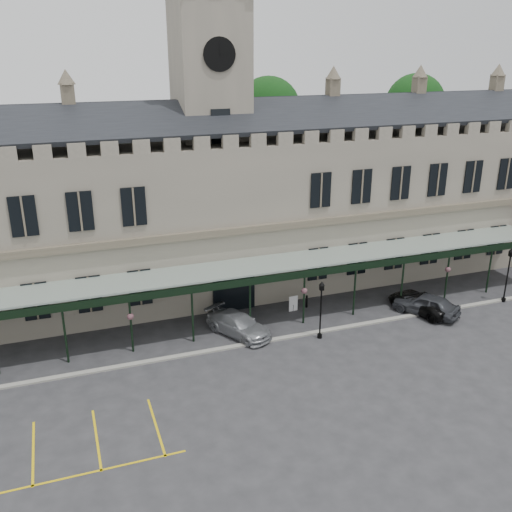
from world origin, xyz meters
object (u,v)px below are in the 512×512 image
object	(u,v)px
car_right_a	(426,304)
sign_board	(293,304)
car_taxi	(239,324)
station_building	(214,209)
lamp_post_mid	(321,305)
car_van	(421,302)
clock_tower	(211,123)
lamp_post_right	(508,270)

from	to	relation	value
car_right_a	sign_board	bearing A→B (deg)	-55.69
car_taxi	car_right_a	size ratio (longest dim) A/B	1.06
car_taxi	car_right_a	xyz separation A→B (m)	(13.85, -1.70, 0.08)
station_building	lamp_post_mid	distance (m)	12.51
car_taxi	car_van	xyz separation A→B (m)	(13.85, -1.06, -0.04)
car_taxi	car_van	size ratio (longest dim) A/B	1.01
station_building	clock_tower	bearing A→B (deg)	90.00
sign_board	car_van	size ratio (longest dim) A/B	0.24
lamp_post_right	car_right_a	xyz separation A→B (m)	(-7.05, 0.12, -1.78)
clock_tower	car_van	xyz separation A→B (m)	(13.00, -9.91, -12.41)
lamp_post_mid	car_right_a	bearing A→B (deg)	4.13
clock_tower	car_right_a	bearing A→B (deg)	-39.05
lamp_post_mid	car_taxi	xyz separation A→B (m)	(-5.00, 2.34, -1.72)
sign_board	lamp_post_mid	bearing A→B (deg)	-92.82
sign_board	car_van	distance (m)	9.45
car_van	car_right_a	distance (m)	0.65
lamp_post_mid	lamp_post_right	xyz separation A→B (m)	(15.90, 0.52, 0.14)
car_taxi	lamp_post_right	bearing A→B (deg)	-32.98
clock_tower	lamp_post_mid	xyz separation A→B (m)	(4.15, -11.18, -10.66)
car_right_a	lamp_post_right	bearing A→B (deg)	146.45
station_building	lamp_post_right	size ratio (longest dim) A/B	13.71
lamp_post_mid	car_right_a	size ratio (longest dim) A/B	0.86
sign_board	car_taxi	size ratio (longest dim) A/B	0.23
station_building	sign_board	size ratio (longest dim) A/B	50.58
car_taxi	sign_board	bearing A→B (deg)	-4.94
sign_board	car_van	bearing A→B (deg)	-23.04
lamp_post_right	sign_board	world-z (taller)	lamp_post_right
clock_tower	lamp_post_right	xyz separation A→B (m)	(20.05, -10.67, -10.52)
sign_board	car_right_a	distance (m)	9.69
lamp_post_mid	sign_board	distance (m)	4.82
sign_board	car_right_a	world-z (taller)	car_right_a
lamp_post_mid	car_taxi	bearing A→B (deg)	154.94
lamp_post_right	car_van	size ratio (longest dim) A/B	0.87
sign_board	clock_tower	bearing A→B (deg)	117.83
station_building	car_right_a	world-z (taller)	station_building
station_building	car_van	bearing A→B (deg)	-37.07
lamp_post_right	car_right_a	size ratio (longest dim) A/B	0.91
car_taxi	car_right_a	distance (m)	13.96
clock_tower	car_right_a	size ratio (longest dim) A/B	5.17
station_building	lamp_post_mid	bearing A→B (deg)	-69.52
car_van	sign_board	bearing A→B (deg)	-37.74
station_building	car_taxi	world-z (taller)	station_building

